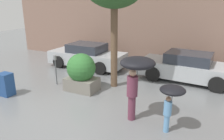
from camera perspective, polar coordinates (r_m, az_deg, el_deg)
name	(u,v)px	position (r m, az deg, el deg)	size (l,w,h in m)	color
ground_plane	(74,109)	(7.76, -9.81, -9.99)	(40.00, 40.00, 0.00)	slate
building_facade	(141,11)	(12.70, 7.52, 14.94)	(18.00, 0.30, 6.00)	#8C6B5B
planter_box	(81,72)	(8.97, -7.99, -0.60)	(1.32, 1.17, 1.56)	gray
person_adult	(136,71)	(6.48, 6.36, -0.17)	(1.05, 1.05, 1.99)	brown
person_child	(171,96)	(6.17, 15.24, -6.52)	(0.70, 0.70, 1.38)	#669ED1
parked_car_near	(87,56)	(12.28, -6.49, 3.66)	(4.25, 1.95, 1.32)	#B7BCC1
parked_car_far	(188,67)	(10.66, 19.14, 0.62)	(4.46, 2.13, 1.32)	#B7BCC1
parking_meter	(55,64)	(9.79, -14.59, 1.58)	(0.14, 0.14, 1.33)	#595B60
newspaper_box	(6,84)	(9.48, -25.98, -3.40)	(0.50, 0.44, 0.90)	navy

